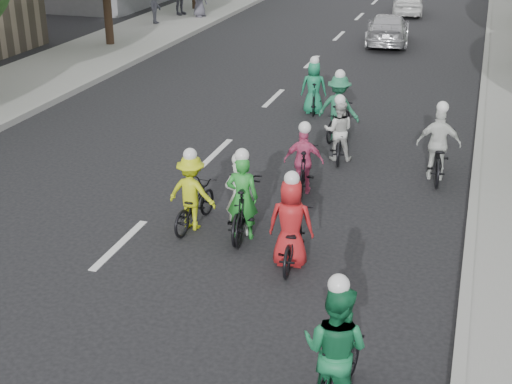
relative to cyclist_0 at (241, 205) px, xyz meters
The scene contains 17 objects.
ground 2.32m from the cyclist_0, 148.65° to the right, with size 120.00×120.00×0.00m, color black.
sidewalk_left 13.29m from the cyclist_0, 138.36° to the left, with size 4.00×80.00×0.15m, color gray.
curb_left 11.91m from the cyclist_0, 132.10° to the left, with size 0.18×80.00×0.18m, color #999993.
curb_right 9.75m from the cyclist_0, 64.96° to the left, with size 0.18×80.00×0.18m, color #999993.
cyclist_0 is the anchor object (origin of this frame).
cyclist_1 5.02m from the cyclist_0, 58.08° to the right, with size 0.97×1.64×1.91m.
cyclist_2 0.93m from the cyclist_0, behind, with size 0.98×1.63×1.60m.
cyclist_3 2.30m from the cyclist_0, 73.09° to the left, with size 0.87×1.69×1.57m.
cyclist_4 1.49m from the cyclist_0, 36.05° to the right, with size 0.81×1.72×1.72m.
cyclist_5 0.18m from the cyclist_0, 52.69° to the right, with size 0.72×1.75×1.74m.
cyclist_6 4.46m from the cyclist_0, 77.57° to the left, with size 0.88×1.80×1.58m.
cyclist_7 5.76m from the cyclist_0, 83.27° to the left, with size 1.17×1.63×1.81m.
cyclist_8 5.04m from the cyclist_0, 49.50° to the left, with size 0.98×1.95×1.77m.
cyclist_9 7.79m from the cyclist_0, 93.26° to the left, with size 0.80×1.56×1.63m.
follow_car_lead 17.85m from the cyclist_0, 89.24° to the left, with size 1.67×4.11×1.19m, color silver.
follow_car_trail 25.22m from the cyclist_0, 89.52° to the left, with size 1.43×3.56×1.21m, color white.
spectator_0 21.09m from the cyclist_0, 119.09° to the left, with size 1.04×0.60×1.60m, color #474753.
Camera 1 is at (5.80, -10.17, 6.03)m, focal length 50.00 mm.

